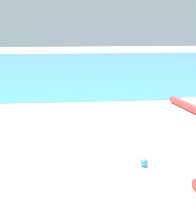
{
  "coord_description": "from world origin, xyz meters",
  "views": [
    {
      "loc": [
        -1.25,
        -9.64,
        5.93
      ],
      "look_at": [
        0.0,
        5.34,
        1.2
      ],
      "focal_mm": 44.52,
      "sensor_mm": 36.0,
      "label": 1
    }
  ],
  "objects": [
    {
      "name": "ground_plane",
      "position": [
        0.0,
        10.0,
        0.0
      ],
      "size": [
        120.0,
        120.0,
        0.0
      ],
      "primitive_type": "plane",
      "color": "white"
    },
    {
      "name": "ocean_water",
      "position": [
        0.0,
        31.86,
        0.03
      ],
      "size": [
        120.0,
        40.0,
        0.05
      ],
      "primitive_type": "cube",
      "color": "teal",
      "rests_on": "ground"
    },
    {
      "name": "beach_ball",
      "position": [
        1.67,
        1.07,
        0.17
      ],
      "size": [
        0.35,
        0.35,
        0.35
      ],
      "primitive_type": "sphere",
      "color": "#337FE5",
      "rests_on": "ground"
    }
  ]
}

